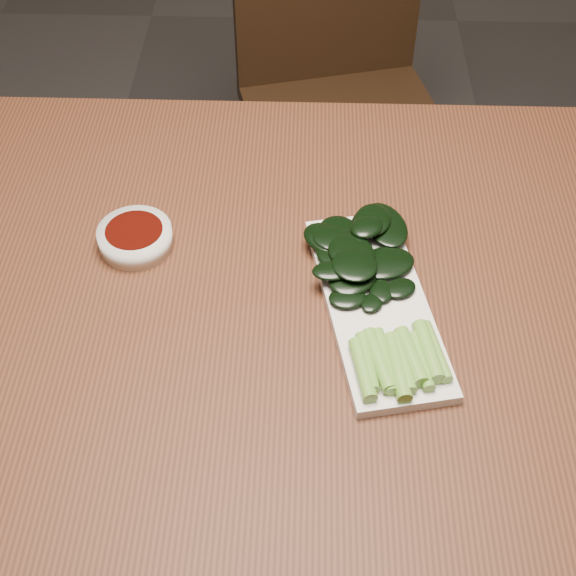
{
  "coord_description": "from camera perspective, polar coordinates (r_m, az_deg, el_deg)",
  "views": [
    {
      "loc": [
        0.03,
        -0.68,
        1.5
      ],
      "look_at": [
        0.01,
        -0.01,
        0.76
      ],
      "focal_mm": 50.0,
      "sensor_mm": 36.0,
      "label": 1
    }
  ],
  "objects": [
    {
      "name": "chair_far",
      "position": [
        1.82,
        3.68,
        14.06
      ],
      "size": [
        0.51,
        0.51,
        0.89
      ],
      "rotation": [
        0.0,
        0.0,
        0.25
      ],
      "color": "black",
      "rests_on": "ground"
    },
    {
      "name": "gai_lan",
      "position": [
        0.99,
        5.84,
        0.58
      ],
      "size": [
        0.18,
        0.33,
        0.03
      ],
      "color": "#6AA438",
      "rests_on": "serving_plate"
    },
    {
      "name": "ground",
      "position": [
        1.64,
        -0.18,
        -17.81
      ],
      "size": [
        6.0,
        6.0,
        0.0
      ],
      "primitive_type": "plane",
      "color": "#2E2B2B",
      "rests_on": "ground"
    },
    {
      "name": "sauce_bowl",
      "position": [
        1.07,
        -10.81,
        3.56
      ],
      "size": [
        0.1,
        0.1,
        0.03
      ],
      "color": "silver",
      "rests_on": "table"
    },
    {
      "name": "serving_plate",
      "position": [
        0.99,
        6.31,
        -1.2
      ],
      "size": [
        0.18,
        0.32,
        0.01
      ],
      "rotation": [
        0.0,
        0.0,
        0.2
      ],
      "color": "silver",
      "rests_on": "table"
    },
    {
      "name": "table",
      "position": [
        1.06,
        -0.27,
        -2.56
      ],
      "size": [
        1.4,
        0.8,
        0.75
      ],
      "color": "#482414",
      "rests_on": "ground"
    }
  ]
}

